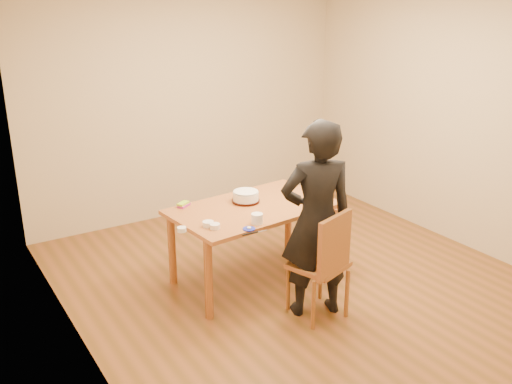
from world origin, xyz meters
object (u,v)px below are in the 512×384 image
dining_table (253,208)px  dining_chair (318,265)px  cake (246,196)px  person (316,220)px  cake_plate (246,201)px

dining_table → dining_chair: 0.84m
dining_table → dining_chair: bearing=-84.3°
cake → person: person is taller
cake → person: (0.15, -0.86, 0.03)m
dining_table → cake_plate: bearing=83.2°
dining_chair → person: size_ratio=0.25×
cake_plate → cake: 0.05m
dining_chair → cake: (-0.15, 0.91, 0.36)m
dining_chair → cake_plate: cake_plate is taller
cake → person: 0.87m
person → cake_plate: bearing=-61.6°
cake_plate → cake: (0.00, 0.00, 0.05)m
cake_plate → cake: size_ratio=1.08×
dining_table → person: (0.15, -0.73, 0.10)m
cake → dining_table: bearing=-91.5°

